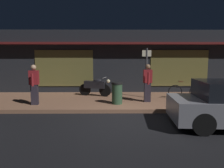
{
  "coord_description": "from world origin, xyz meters",
  "views": [
    {
      "loc": [
        -0.67,
        -6.95,
        2.17
      ],
      "look_at": [
        -0.57,
        2.4,
        0.95
      ],
      "focal_mm": 34.42,
      "sensor_mm": 36.0,
      "label": 1
    }
  ],
  "objects_px": {
    "bicycle_parked": "(186,91)",
    "person_photographer": "(34,84)",
    "person_bystander": "(148,82)",
    "sign_post": "(146,70)",
    "motorcycle": "(95,86)",
    "trash_bin": "(117,93)"
  },
  "relations": [
    {
      "from": "bicycle_parked",
      "to": "person_photographer",
      "type": "relative_size",
      "value": 0.99
    },
    {
      "from": "bicycle_parked",
      "to": "person_bystander",
      "type": "xyz_separation_m",
      "value": [
        -1.95,
        -0.68,
        0.52
      ]
    },
    {
      "from": "sign_post",
      "to": "motorcycle",
      "type": "bearing_deg",
      "value": 170.75
    },
    {
      "from": "motorcycle",
      "to": "person_bystander",
      "type": "height_order",
      "value": "person_bystander"
    },
    {
      "from": "person_photographer",
      "to": "sign_post",
      "type": "xyz_separation_m",
      "value": [
        4.91,
        1.55,
        0.48
      ]
    },
    {
      "from": "bicycle_parked",
      "to": "trash_bin",
      "type": "relative_size",
      "value": 1.78
    },
    {
      "from": "person_photographer",
      "to": "bicycle_parked",
      "type": "bearing_deg",
      "value": 10.15
    },
    {
      "from": "person_bystander",
      "to": "sign_post",
      "type": "relative_size",
      "value": 0.7
    },
    {
      "from": "bicycle_parked",
      "to": "trash_bin",
      "type": "bearing_deg",
      "value": -161.65
    },
    {
      "from": "motorcycle",
      "to": "sign_post",
      "type": "distance_m",
      "value": 2.68
    },
    {
      "from": "sign_post",
      "to": "person_photographer",
      "type": "bearing_deg",
      "value": -162.49
    },
    {
      "from": "person_photographer",
      "to": "trash_bin",
      "type": "relative_size",
      "value": 1.8
    },
    {
      "from": "motorcycle",
      "to": "trash_bin",
      "type": "xyz_separation_m",
      "value": [
        1.04,
        -1.85,
        -0.03
      ]
    },
    {
      "from": "sign_post",
      "to": "bicycle_parked",
      "type": "bearing_deg",
      "value": -10.46
    },
    {
      "from": "person_bystander",
      "to": "trash_bin",
      "type": "distance_m",
      "value": 1.48
    },
    {
      "from": "person_bystander",
      "to": "person_photographer",
      "type": "bearing_deg",
      "value": -173.75
    },
    {
      "from": "bicycle_parked",
      "to": "person_bystander",
      "type": "relative_size",
      "value": 0.99
    },
    {
      "from": "trash_bin",
      "to": "sign_post",
      "type": "bearing_deg",
      "value": 44.36
    },
    {
      "from": "motorcycle",
      "to": "bicycle_parked",
      "type": "xyz_separation_m",
      "value": [
        4.35,
        -0.75,
        -0.14
      ]
    },
    {
      "from": "motorcycle",
      "to": "sign_post",
      "type": "relative_size",
      "value": 0.69
    },
    {
      "from": "motorcycle",
      "to": "person_bystander",
      "type": "xyz_separation_m",
      "value": [
        2.4,
        -1.43,
        0.38
      ]
    },
    {
      "from": "motorcycle",
      "to": "trash_bin",
      "type": "distance_m",
      "value": 2.12
    }
  ]
}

